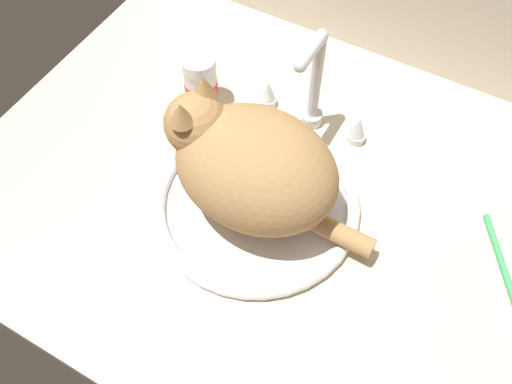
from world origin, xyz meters
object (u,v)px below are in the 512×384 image
Objects in this scene: cat at (247,163)px; sink_basin at (256,202)px; faucet at (313,93)px; pill_bottle at (201,82)px; toothbrush at (505,272)px.

sink_basin is at bearing -1.19° from cat.
faucet is 1.99× the size of pill_bottle.
sink_basin is 2.02× the size of toothbrush.
toothbrush is at bearing -17.42° from faucet.
faucet is at bearing 12.67° from pill_bottle.
faucet is 20.22cm from cat.
pill_bottle is at bearing 172.53° from toothbrush.
sink_basin is 21.26cm from faucet.
cat is (-1.52, -19.99, 2.64)cm from faucet.
toothbrush is (40.74, 7.69, -10.15)cm from cat.
cat reaches higher than pill_bottle.
cat is 3.36× the size of pill_bottle.
sink_basin is at bearing -37.57° from pill_bottle.
sink_basin reaches higher than toothbrush.
cat reaches higher than toothbrush.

